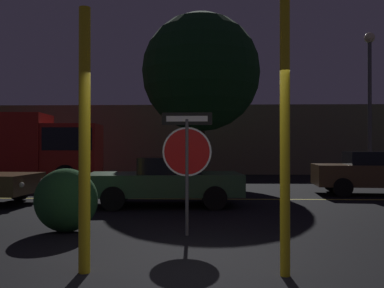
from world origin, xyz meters
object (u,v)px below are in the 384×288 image
object	(u,v)px
hedge_bush_1	(66,200)
tree_1	(201,72)
stop_sign	(187,150)
passing_car_3	(374,173)
street_lamp	(370,86)
delivery_truck	(31,146)
passing_car_2	(165,181)
yellow_pole_left	(85,140)
yellow_pole_right	(285,135)

from	to	relation	value
hedge_bush_1	tree_1	distance (m)	11.85
stop_sign	passing_car_3	size ratio (longest dim) A/B	0.54
stop_sign	street_lamp	bearing A→B (deg)	56.73
passing_car_3	delivery_truck	xyz separation A→B (m)	(-13.00, 3.92, 0.90)
stop_sign	tree_1	bearing A→B (deg)	90.17
passing_car_2	street_lamp	size ratio (longest dim) A/B	0.66
passing_car_3	street_lamp	distance (m)	5.59
yellow_pole_left	delivery_truck	size ratio (longest dim) A/B	0.55
delivery_truck	passing_car_3	bearing A→B (deg)	69.27
stop_sign	yellow_pole_right	xyz separation A→B (m)	(1.30, -2.33, 0.21)
hedge_bush_1	delivery_truck	xyz separation A→B (m)	(-4.92, 10.31, 1.04)
passing_car_2	delivery_truck	xyz separation A→B (m)	(-6.41, 6.71, 0.96)
passing_car_3	tree_1	size ratio (longest dim) A/B	0.55
yellow_pole_right	street_lamp	bearing A→B (deg)	65.47
passing_car_2	passing_car_3	world-z (taller)	passing_car_3
stop_sign	passing_car_3	distance (m)	8.86
yellow_pole_right	delivery_truck	bearing A→B (deg)	123.34
yellow_pole_left	passing_car_3	bearing A→B (deg)	51.75
passing_car_3	delivery_truck	size ratio (longest dim) A/B	0.67
stop_sign	passing_car_2	bearing A→B (deg)	101.84
yellow_pole_right	passing_car_2	size ratio (longest dim) A/B	0.81
passing_car_3	street_lamp	xyz separation A→B (m)	(1.45, 4.16, 3.44)
hedge_bush_1	passing_car_2	world-z (taller)	passing_car_2
passing_car_3	tree_1	bearing A→B (deg)	-122.10
yellow_pole_right	passing_car_3	size ratio (longest dim) A/B	0.85
yellow_pole_right	passing_car_2	distance (m)	6.58
passing_car_2	street_lamp	bearing A→B (deg)	-54.15
hedge_bush_1	street_lamp	distance (m)	14.66
yellow_pole_right	hedge_bush_1	size ratio (longest dim) A/B	2.93
stop_sign	passing_car_2	world-z (taller)	stop_sign
stop_sign	yellow_pole_left	size ratio (longest dim) A/B	0.66
yellow_pole_left	tree_1	bearing A→B (deg)	84.45
hedge_bush_1	street_lamp	xyz separation A→B (m)	(9.53, 10.56, 3.58)
passing_car_2	tree_1	distance (m)	8.36
street_lamp	tree_1	distance (m)	7.20
yellow_pole_left	delivery_truck	bearing A→B (deg)	115.04
yellow_pole_left	hedge_bush_1	distance (m)	2.93
hedge_bush_1	delivery_truck	bearing A→B (deg)	115.52
stop_sign	delivery_truck	bearing A→B (deg)	124.97
stop_sign	yellow_pole_left	bearing A→B (deg)	-116.57
stop_sign	street_lamp	xyz separation A→B (m)	(7.28, 10.79, 2.66)
yellow_pole_left	street_lamp	bearing A→B (deg)	57.07
hedge_bush_1	yellow_pole_right	bearing A→B (deg)	-35.85
passing_car_2	delivery_truck	bearing A→B (deg)	38.68
yellow_pole_right	hedge_bush_1	xyz separation A→B (m)	(-3.54, 2.56, -1.13)
delivery_truck	tree_1	world-z (taller)	tree_1
stop_sign	street_lamp	world-z (taller)	street_lamp
passing_car_3	delivery_truck	bearing A→B (deg)	-101.20
delivery_truck	passing_car_2	bearing A→B (deg)	39.74
yellow_pole_right	tree_1	xyz separation A→B (m)	(-1.18, 13.37, 3.10)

